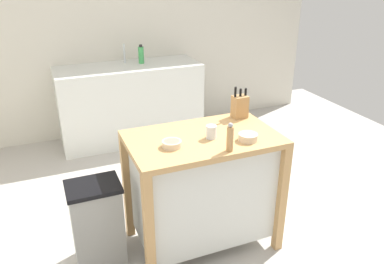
# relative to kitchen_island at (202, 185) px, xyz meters

# --- Properties ---
(ground_plane) EXTENTS (6.17, 6.17, 0.00)m
(ground_plane) POSITION_rel_kitchen_island_xyz_m (0.05, -0.17, -0.50)
(ground_plane) COLOR #ADA8A0
(ground_plane) RESTS_ON ground
(wall_back) EXTENTS (4.92, 0.10, 2.60)m
(wall_back) POSITION_rel_kitchen_island_xyz_m (0.05, 2.41, 0.80)
(wall_back) COLOR beige
(wall_back) RESTS_ON ground
(kitchen_island) EXTENTS (1.04, 0.64, 0.89)m
(kitchen_island) POSITION_rel_kitchen_island_xyz_m (0.00, 0.00, 0.00)
(kitchen_island) COLOR tan
(kitchen_island) RESTS_ON ground
(knife_block) EXTENTS (0.11, 0.09, 0.25)m
(knife_block) POSITION_rel_kitchen_island_xyz_m (0.40, 0.22, 0.48)
(knife_block) COLOR #AD7F4C
(knife_block) RESTS_ON kitchen_island
(bowl_stoneware_deep) EXTENTS (0.13, 0.13, 0.04)m
(bowl_stoneware_deep) POSITION_rel_kitchen_island_xyz_m (-0.25, -0.07, 0.41)
(bowl_stoneware_deep) COLOR beige
(bowl_stoneware_deep) RESTS_ON kitchen_island
(bowl_ceramic_wide) EXTENTS (0.13, 0.13, 0.05)m
(bowl_ceramic_wide) POSITION_rel_kitchen_island_xyz_m (0.25, -0.17, 0.42)
(bowl_ceramic_wide) COLOR beige
(bowl_ceramic_wide) RESTS_ON kitchen_island
(drinking_cup) EXTENTS (0.07, 0.07, 0.09)m
(drinking_cup) POSITION_rel_kitchen_island_xyz_m (0.04, -0.05, 0.44)
(drinking_cup) COLOR silver
(drinking_cup) RESTS_ON kitchen_island
(pepper_grinder) EXTENTS (0.04, 0.04, 0.19)m
(pepper_grinder) POSITION_rel_kitchen_island_xyz_m (0.07, -0.26, 0.48)
(pepper_grinder) COLOR #AD7F4C
(pepper_grinder) RESTS_ON kitchen_island
(trash_bin) EXTENTS (0.36, 0.28, 0.63)m
(trash_bin) POSITION_rel_kitchen_island_xyz_m (-0.76, 0.09, -0.18)
(trash_bin) COLOR gray
(trash_bin) RESTS_ON ground
(sink_counter) EXTENTS (1.64, 0.60, 0.90)m
(sink_counter) POSITION_rel_kitchen_island_xyz_m (-0.03, 2.06, -0.05)
(sink_counter) COLOR silver
(sink_counter) RESTS_ON ground
(sink_faucet) EXTENTS (0.02, 0.02, 0.22)m
(sink_faucet) POSITION_rel_kitchen_island_xyz_m (-0.03, 2.20, 0.51)
(sink_faucet) COLOR #B7BCC1
(sink_faucet) RESTS_ON sink_counter
(bottle_hand_soap) EXTENTS (0.06, 0.06, 0.21)m
(bottle_hand_soap) POSITION_rel_kitchen_island_xyz_m (0.15, 2.11, 0.50)
(bottle_hand_soap) COLOR green
(bottle_hand_soap) RESTS_ON sink_counter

